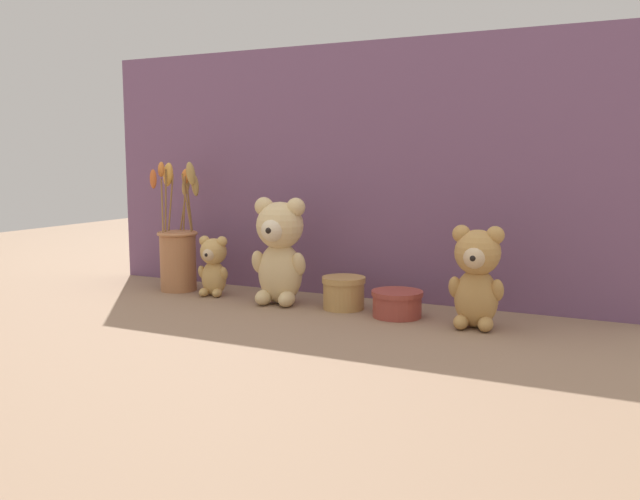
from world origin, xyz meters
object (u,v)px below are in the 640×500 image
object	(u,v)px
flower_vase	(178,251)
decorative_tin_tall	(397,304)
decorative_tin_short	(344,293)
teddy_bear_small	(213,265)
teddy_bear_large	(279,249)
teddy_bear_medium	(477,275)

from	to	relation	value
flower_vase	decorative_tin_tall	distance (m)	0.61
decorative_tin_tall	decorative_tin_short	size ratio (longest dim) A/B	1.13
teddy_bear_small	decorative_tin_tall	xyz separation A→B (m)	(0.48, -0.01, -0.05)
teddy_bear_large	teddy_bear_small	distance (m)	0.20
decorative_tin_tall	decorative_tin_short	distance (m)	0.14
teddy_bear_medium	teddy_bear_large	bearing A→B (deg)	176.72
teddy_bear_small	decorative_tin_short	xyz separation A→B (m)	(0.35, 0.01, -0.04)
teddy_bear_small	decorative_tin_short	world-z (taller)	teddy_bear_small
flower_vase	teddy_bear_medium	bearing A→B (deg)	-3.87
teddy_bear_large	flower_vase	distance (m)	0.31
decorative_tin_tall	teddy_bear_medium	bearing A→B (deg)	-6.71
teddy_bear_medium	decorative_tin_tall	size ratio (longest dim) A/B	1.86
decorative_tin_tall	decorative_tin_short	xyz separation A→B (m)	(-0.13, 0.02, 0.01)
teddy_bear_small	flower_vase	size ratio (longest dim) A/B	0.45
teddy_bear_medium	decorative_tin_short	world-z (taller)	teddy_bear_medium
teddy_bear_large	flower_vase	xyz separation A→B (m)	(-0.31, 0.03, -0.03)
teddy_bear_large	teddy_bear_medium	world-z (taller)	teddy_bear_large
teddy_bear_small	teddy_bear_large	bearing A→B (deg)	-2.50
teddy_bear_medium	decorative_tin_tall	distance (m)	0.19
flower_vase	teddy_bear_small	bearing A→B (deg)	-8.31
teddy_bear_large	teddy_bear_small	world-z (taller)	teddy_bear_large
teddy_bear_medium	decorative_tin_short	size ratio (longest dim) A/B	2.10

